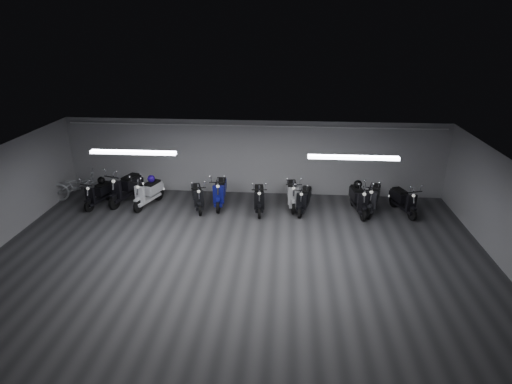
# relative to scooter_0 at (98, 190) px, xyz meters

# --- Properties ---
(floor) EXTENTS (14.00, 10.00, 0.01)m
(floor) POSITION_rel_scooter_0_xyz_m (5.35, -3.35, -0.61)
(floor) COLOR #323235
(floor) RESTS_ON ground
(ceiling) EXTENTS (14.00, 10.00, 0.01)m
(ceiling) POSITION_rel_scooter_0_xyz_m (5.35, -3.35, 2.20)
(ceiling) COLOR gray
(ceiling) RESTS_ON ground
(back_wall) EXTENTS (14.00, 0.01, 2.80)m
(back_wall) POSITION_rel_scooter_0_xyz_m (5.35, 1.65, 0.79)
(back_wall) COLOR #9E9EA1
(back_wall) RESTS_ON ground
(front_wall) EXTENTS (14.00, 0.01, 2.80)m
(front_wall) POSITION_rel_scooter_0_xyz_m (5.35, -8.36, 0.79)
(front_wall) COLOR #9E9EA1
(front_wall) RESTS_ON ground
(fluor_strip_left) EXTENTS (2.40, 0.18, 0.08)m
(fluor_strip_left) POSITION_rel_scooter_0_xyz_m (2.35, -2.35, 2.13)
(fluor_strip_left) COLOR white
(fluor_strip_left) RESTS_ON ceiling
(fluor_strip_right) EXTENTS (2.40, 0.18, 0.08)m
(fluor_strip_right) POSITION_rel_scooter_0_xyz_m (8.35, -2.35, 2.13)
(fluor_strip_right) COLOR white
(fluor_strip_right) RESTS_ON ceiling
(conduit) EXTENTS (13.60, 0.05, 0.05)m
(conduit) POSITION_rel_scooter_0_xyz_m (5.35, 1.57, 2.01)
(conduit) COLOR white
(conduit) RESTS_ON back_wall
(scooter_0) EXTENTS (0.96, 1.72, 1.21)m
(scooter_0) POSITION_rel_scooter_0_xyz_m (0.00, 0.00, 0.00)
(scooter_0) COLOR black
(scooter_0) RESTS_ON floor
(scooter_1) EXTENTS (1.21, 2.07, 1.46)m
(scooter_1) POSITION_rel_scooter_0_xyz_m (0.84, 0.39, 0.13)
(scooter_1) COLOR black
(scooter_1) RESTS_ON floor
(scooter_2) EXTENTS (1.13, 1.85, 1.31)m
(scooter_2) POSITION_rel_scooter_0_xyz_m (1.75, 0.13, 0.05)
(scooter_2) COLOR silver
(scooter_2) RESTS_ON floor
(scooter_3) EXTENTS (1.03, 1.74, 1.23)m
(scooter_3) POSITION_rel_scooter_0_xyz_m (3.54, 0.01, 0.01)
(scooter_3) COLOR black
(scooter_3) RESTS_ON floor
(scooter_4) EXTENTS (0.70, 1.88, 1.38)m
(scooter_4) POSITION_rel_scooter_0_xyz_m (4.27, 0.35, 0.08)
(scooter_4) COLOR navy
(scooter_4) RESTS_ON floor
(scooter_5) EXTENTS (0.70, 1.73, 1.26)m
(scooter_5) POSITION_rel_scooter_0_xyz_m (5.68, -0.02, 0.02)
(scooter_5) COLOR black
(scooter_5) RESTS_ON floor
(scooter_6) EXTENTS (0.71, 1.80, 1.31)m
(scooter_6) POSITION_rel_scooter_0_xyz_m (6.80, 0.44, 0.05)
(scooter_6) COLOR #B2B3B6
(scooter_6) RESTS_ON floor
(scooter_7) EXTENTS (0.90, 1.71, 1.21)m
(scooter_7) POSITION_rel_scooter_0_xyz_m (7.20, 0.07, -0.00)
(scooter_7) COLOR black
(scooter_7) RESTS_ON floor
(scooter_8) EXTENTS (0.83, 1.85, 1.33)m
(scooter_8) POSITION_rel_scooter_0_xyz_m (9.05, 0.08, 0.06)
(scooter_8) COLOR black
(scooter_8) RESTS_ON floor
(scooter_9) EXTENTS (1.15, 1.93, 1.37)m
(scooter_9) POSITION_rel_scooter_0_xyz_m (9.53, 0.23, 0.08)
(scooter_9) COLOR black
(scooter_9) RESTS_ON floor
(bicycle) EXTENTS (2.12, 1.32, 1.29)m
(bicycle) POSITION_rel_scooter_0_xyz_m (-0.98, 0.51, 0.04)
(bicycle) COLOR silver
(bicycle) RESTS_ON floor
(scooter_10) EXTENTS (1.07, 1.75, 1.24)m
(scooter_10) POSITION_rel_scooter_0_xyz_m (10.57, 0.18, 0.01)
(scooter_10) COLOR black
(scooter_10) RESTS_ON floor
(helmet_0) EXTENTS (0.26, 0.26, 0.26)m
(helmet_0) POSITION_rel_scooter_0_xyz_m (1.83, 0.36, 0.34)
(helmet_0) COLOR #230C86
(helmet_0) RESTS_ON scooter_2
(helmet_1) EXTENTS (0.28, 0.28, 0.28)m
(helmet_1) POSITION_rel_scooter_0_xyz_m (9.02, 0.33, 0.36)
(helmet_1) COLOR black
(helmet_1) RESTS_ON scooter_8
(helmet_2) EXTENTS (0.26, 0.26, 0.26)m
(helmet_2) POSITION_rel_scooter_0_xyz_m (0.06, 0.22, 0.28)
(helmet_2) COLOR black
(helmet_2) RESTS_ON scooter_0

